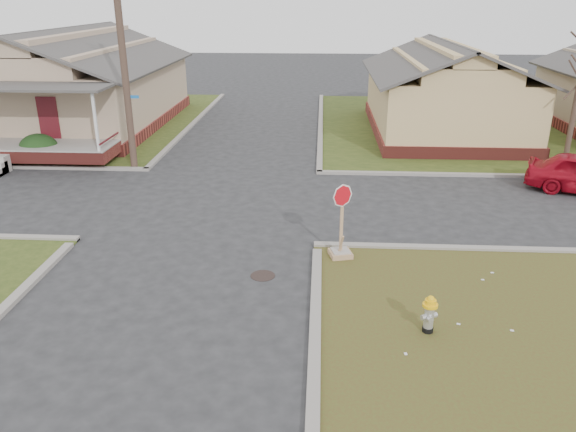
{
  "coord_description": "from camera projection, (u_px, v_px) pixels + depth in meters",
  "views": [
    {
      "loc": [
        3.63,
        -13.46,
        6.8
      ],
      "look_at": [
        2.77,
        1.0,
        1.1
      ],
      "focal_mm": 35.0,
      "sensor_mm": 36.0,
      "label": 1
    }
  ],
  "objects": [
    {
      "name": "ground",
      "position": [
        184.0,
        265.0,
        15.19
      ],
      "size": [
        120.0,
        120.0,
        0.0
      ],
      "primitive_type": "plane",
      "color": "#242426",
      "rests_on": "ground"
    },
    {
      "name": "curbs",
      "position": [
        217.0,
        202.0,
        19.84
      ],
      "size": [
        80.0,
        40.0,
        0.12
      ],
      "primitive_type": null,
      "color": "gray",
      "rests_on": "ground"
    },
    {
      "name": "verge_far_left",
      "position": [
        35.0,
        121.0,
        32.62
      ],
      "size": [
        19.0,
        19.0,
        0.05
      ],
      "primitive_type": "cube",
      "color": "#2F4017",
      "rests_on": "ground"
    },
    {
      "name": "manhole",
      "position": [
        263.0,
        276.0,
        14.6
      ],
      "size": [
        0.64,
        0.64,
        0.01
      ],
      "primitive_type": "cylinder",
      "color": "black",
      "rests_on": "ground"
    },
    {
      "name": "corner_house",
      "position": [
        71.0,
        85.0,
        30.41
      ],
      "size": [
        10.1,
        15.5,
        5.3
      ],
      "color": "maroon",
      "rests_on": "ground"
    },
    {
      "name": "stop_sign",
      "position": [
        341.0,
        241.0,
        15.43
      ],
      "size": [
        0.6,
        0.58,
        2.11
      ],
      "rotation": [
        0.0,
        0.0,
        0.25
      ],
      "color": "#A48159",
      "rests_on": "ground"
    },
    {
      "name": "fire_hydrant",
      "position": [
        429.0,
        312.0,
        11.92
      ],
      "size": [
        0.32,
        0.32,
        0.87
      ],
      "rotation": [
        0.0,
        0.0,
        0.42
      ],
      "color": "black",
      "rests_on": "ground"
    },
    {
      "name": "side_house_yellow",
      "position": [
        444.0,
        91.0,
        29.16
      ],
      "size": [
        7.6,
        11.6,
        4.7
      ],
      "color": "maroon",
      "rests_on": "ground"
    },
    {
      "name": "utility_pole",
      "position": [
        123.0,
        54.0,
        21.98
      ],
      "size": [
        1.8,
        0.28,
        9.0
      ],
      "color": "#3F2F24",
      "rests_on": "ground"
    },
    {
      "name": "hedge_right",
      "position": [
        39.0,
        149.0,
        24.17
      ],
      "size": [
        1.57,
        1.28,
        1.2
      ],
      "primitive_type": "ellipsoid",
      "color": "black",
      "rests_on": "verge_far_left"
    },
    {
      "name": "tree_mid_right",
      "position": [
        573.0,
        117.0,
        23.1
      ],
      "size": [
        0.22,
        0.22,
        4.2
      ],
      "primitive_type": "cylinder",
      "color": "#3F2F24",
      "rests_on": "verge_far_right"
    }
  ]
}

